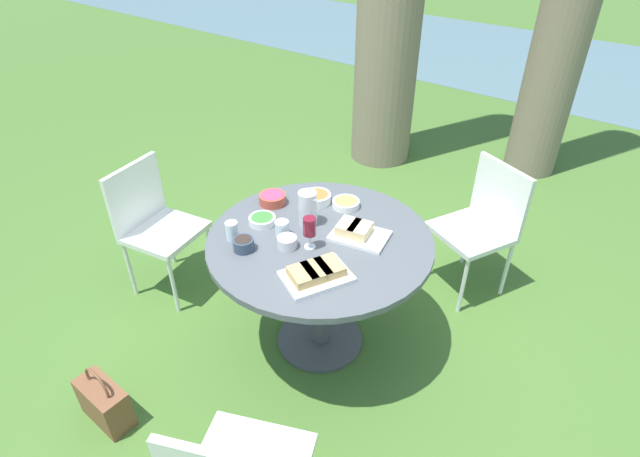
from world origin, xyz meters
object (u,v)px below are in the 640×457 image
Objects in this scene: wine_glass at (310,228)px; handbag at (104,402)px; chair_near_left at (154,219)px; chair_far_back at (482,220)px; dining_table at (320,256)px; water_pitcher at (308,208)px.

handbag is at bearing -117.76° from wine_glass.
handbag is (0.66, -0.87, -0.40)m from chair_near_left.
chair_far_back is 2.45m from handbag.
wine_glass is (1.20, 0.14, 0.37)m from chair_near_left.
chair_near_left reaches higher than dining_table.
dining_table reaches higher than handbag.
water_pitcher reaches higher than chair_near_left.
chair_far_back is 1.24m from water_pitcher.
chair_near_left is at bearing -173.14° from wine_glass.
water_pitcher is 0.53× the size of handbag.
chair_near_left is 1.17m from handbag.
wine_glass is (-0.47, -1.18, 0.37)m from chair_far_back.
wine_glass is at bearing 6.86° from chair_near_left.
chair_far_back is 1.32m from wine_glass.
wine_glass is at bearing -111.75° from chair_far_back.
wine_glass reaches higher than handbag.
handbag is at bearing -108.15° from water_pitcher.
wine_glass is (0.01, -0.10, 0.25)m from dining_table.
handbag is (-1.01, -2.20, -0.40)m from chair_far_back.
chair_far_back reaches higher than dining_table.
dining_table is at bearing -113.97° from chair_far_back.
water_pitcher is 0.22m from wine_glass.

